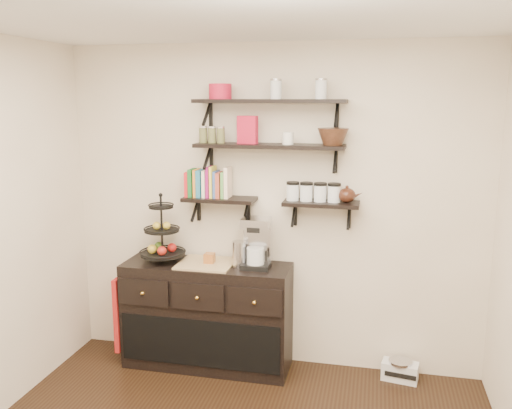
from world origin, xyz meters
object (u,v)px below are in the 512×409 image
object	(u,v)px
fruit_stand	(163,239)
coffee_maker	(257,243)
radio	(400,370)
sideboard	(207,315)

from	to	relation	value
fruit_stand	coffee_maker	distance (m)	0.81
fruit_stand	radio	size ratio (longest dim) A/B	1.84
coffee_maker	radio	xyz separation A→B (m)	(1.18, 0.06, -1.01)
fruit_stand	coffee_maker	world-z (taller)	fruit_stand
coffee_maker	fruit_stand	bearing A→B (deg)	-179.87
sideboard	fruit_stand	xyz separation A→B (m)	(-0.38, 0.00, 0.64)
sideboard	radio	bearing A→B (deg)	3.15
fruit_stand	radio	world-z (taller)	fruit_stand
coffee_maker	sideboard	bearing A→B (deg)	-177.75
radio	fruit_stand	bearing A→B (deg)	-167.71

